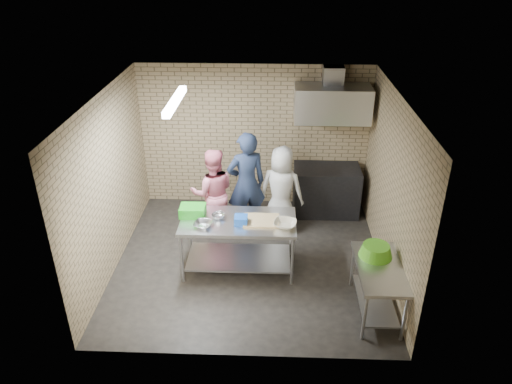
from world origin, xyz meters
TOP-DOWN VIEW (x-y plane):
  - floor at (0.00, 0.00)m, footprint 4.20×4.20m
  - ceiling at (0.00, 0.00)m, footprint 4.20×4.20m
  - back_wall at (0.00, 2.00)m, footprint 4.20×0.06m
  - front_wall at (0.00, -2.00)m, footprint 4.20×0.06m
  - left_wall at (-2.10, 0.00)m, footprint 0.06×4.00m
  - right_wall at (2.10, 0.00)m, footprint 0.06×4.00m
  - prep_table at (-0.15, -0.18)m, footprint 1.73×0.87m
  - side_counter at (1.80, -1.10)m, footprint 0.60×1.20m
  - stove at (1.35, 1.65)m, footprint 1.20×0.70m
  - range_hood at (1.35, 1.70)m, footprint 1.30×0.60m
  - hood_duct at (1.35, 1.85)m, footprint 0.35×0.30m
  - wall_shelf at (1.65, 1.89)m, footprint 0.80×0.20m
  - fluorescent_fixture at (-1.00, 0.00)m, footprint 0.10×1.25m
  - green_crate at (-0.85, -0.06)m, footprint 0.38×0.29m
  - blue_tub at (-0.10, -0.28)m, footprint 0.19×0.19m
  - cutting_board at (0.20, -0.20)m, footprint 0.53×0.40m
  - mixing_bowl_a at (-0.65, -0.38)m, footprint 0.32×0.32m
  - mixing_bowl_b at (-0.45, -0.13)m, footprint 0.25×0.25m
  - ceramic_bowl at (0.55, -0.33)m, footprint 0.40×0.40m
  - green_basin at (1.78, -0.85)m, footprint 0.46×0.46m
  - bottle_red at (1.40, 1.89)m, footprint 0.07×0.07m
  - bottle_green at (1.80, 1.89)m, footprint 0.06×0.06m
  - man_navy at (-0.09, 0.93)m, footprint 0.78×0.64m
  - woman_pink at (-0.66, 0.83)m, footprint 0.86×0.72m
  - woman_white at (0.50, 0.99)m, footprint 0.87×0.69m

SIDE VIEW (x-z plane):
  - floor at x=0.00m, z-range 0.00..0.00m
  - side_counter at x=1.80m, z-range 0.00..0.75m
  - prep_table at x=-0.15m, z-range 0.00..0.87m
  - stove at x=1.35m, z-range 0.00..0.90m
  - woman_white at x=0.50m, z-range 0.00..1.57m
  - woman_pink at x=-0.66m, z-range 0.00..1.58m
  - green_basin at x=1.78m, z-range 0.75..0.92m
  - cutting_board at x=0.20m, z-range 0.87..0.89m
  - mixing_bowl_b at x=-0.45m, z-range 0.87..0.93m
  - mixing_bowl_a at x=-0.65m, z-range 0.87..0.93m
  - ceramic_bowl at x=0.55m, z-range 0.87..0.95m
  - man_navy at x=-0.09m, z-range 0.00..1.85m
  - blue_tub at x=-0.10m, z-range 0.87..0.99m
  - green_crate at x=-0.85m, z-range 0.87..1.02m
  - back_wall at x=0.00m, z-range 0.00..2.70m
  - front_wall at x=0.00m, z-range 0.00..2.70m
  - left_wall at x=-2.10m, z-range 0.00..2.70m
  - right_wall at x=2.10m, z-range 0.00..2.70m
  - wall_shelf at x=1.65m, z-range 1.90..1.94m
  - bottle_green at x=1.80m, z-range 1.94..2.09m
  - bottle_red at x=1.40m, z-range 1.94..2.12m
  - range_hood at x=1.35m, z-range 1.80..2.40m
  - hood_duct at x=1.35m, z-range 2.40..2.70m
  - fluorescent_fixture at x=-1.00m, z-range 2.60..2.68m
  - ceiling at x=0.00m, z-range 2.70..2.70m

